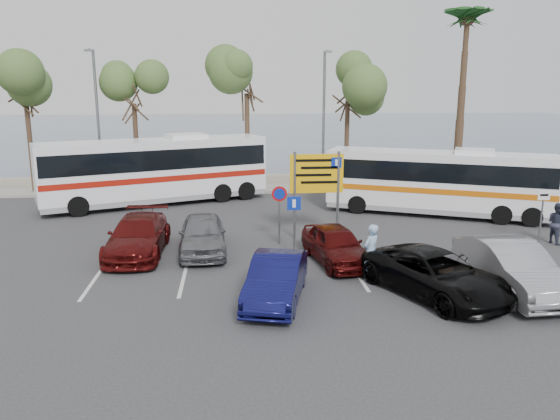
{
  "coord_description": "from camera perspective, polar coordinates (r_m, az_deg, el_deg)",
  "views": [
    {
      "loc": [
        -2.42,
        -18.59,
        6.21
      ],
      "look_at": [
        -0.52,
        3.0,
        1.25
      ],
      "focal_mm": 35.0,
      "sensor_mm": 36.0,
      "label": 1
    }
  ],
  "objects": [
    {
      "name": "street_lamp_left",
      "position": [
        33.03,
        -18.56,
        9.44
      ],
      "size": [
        0.45,
        1.15,
        8.01
      ],
      "color": "slate",
      "rests_on": "kerb_strip"
    },
    {
      "name": "suv_black",
      "position": [
        17.16,
        15.91,
        -6.43
      ],
      "size": [
        4.11,
        5.38,
        1.36
      ],
      "primitive_type": "imported",
      "rotation": [
        0.0,
        0.0,
        0.44
      ],
      "color": "black",
      "rests_on": "ground"
    },
    {
      "name": "car_maroon",
      "position": [
        21.13,
        -14.62,
        -2.63
      ],
      "size": [
        2.09,
        4.93,
        1.42
      ],
      "primitive_type": "imported",
      "rotation": [
        0.0,
        0.0,
        -0.02
      ],
      "color": "#530E0D",
      "rests_on": "ground"
    },
    {
      "name": "kerb_strip",
      "position": [
        33.25,
        -0.77,
        2.25
      ],
      "size": [
        44.0,
        2.4,
        0.15
      ],
      "primitive_type": "cube",
      "color": "gray",
      "rests_on": "ground"
    },
    {
      "name": "car_blue",
      "position": [
        16.12,
        -0.38,
        -7.2
      ],
      "size": [
        2.35,
        4.32,
        1.35
      ],
      "primitive_type": "imported",
      "rotation": [
        0.0,
        0.0,
        -0.24
      ],
      "color": "#0F114A",
      "rests_on": "ground"
    },
    {
      "name": "car_silver_b",
      "position": [
        18.16,
        22.99,
        -5.55
      ],
      "size": [
        1.92,
        4.86,
        1.57
      ],
      "primitive_type": "imported",
      "rotation": [
        0.0,
        0.0,
        0.05
      ],
      "color": "#9A9AA0",
      "rests_on": "ground"
    },
    {
      "name": "coach_bus_left",
      "position": [
        29.71,
        -12.89,
        3.84
      ],
      "size": [
        11.87,
        6.74,
        3.67
      ],
      "color": "white",
      "rests_on": "ground"
    },
    {
      "name": "pedestrian_far",
      "position": [
        24.49,
        26.96,
        -1.23
      ],
      "size": [
        0.79,
        0.92,
        1.66
      ],
      "primitive_type": "imported",
      "rotation": [
        0.0,
        0.0,
        1.8
      ],
      "color": "#2F3346",
      "rests_on": "ground"
    },
    {
      "name": "tree_left",
      "position": [
        33.06,
        -15.09,
        12.1
      ],
      "size": [
        3.2,
        3.2,
        7.2
      ],
      "color": "#382619",
      "rests_on": "kerb_strip"
    },
    {
      "name": "coach_bus_right",
      "position": [
        27.6,
        16.13,
        2.61
      ],
      "size": [
        10.55,
        6.4,
        3.29
      ],
      "color": "white",
      "rests_on": "ground"
    },
    {
      "name": "lane_markings",
      "position": [
        18.69,
        -0.82,
        -6.5
      ],
      "size": [
        12.02,
        4.2,
        0.01
      ],
      "primitive_type": null,
      "color": "silver",
      "rests_on": "ground"
    },
    {
      "name": "seawall",
      "position": [
        35.17,
        -1.02,
        3.21
      ],
      "size": [
        48.0,
        0.8,
        0.6
      ],
      "primitive_type": "cube",
      "color": "gray",
      "rests_on": "ground"
    },
    {
      "name": "ground",
      "position": [
        19.75,
        2.28,
        -5.45
      ],
      "size": [
        120.0,
        120.0,
        0.0
      ],
      "primitive_type": "plane",
      "color": "#313133",
      "rests_on": "ground"
    },
    {
      "name": "tree_right",
      "position": [
        33.31,
        7.13,
        12.72
      ],
      "size": [
        3.2,
        3.2,
        7.4
      ],
      "color": "#382619",
      "rests_on": "kerb_strip"
    },
    {
      "name": "direction_sign",
      "position": [
        22.37,
        3.85,
        3.13
      ],
      "size": [
        2.2,
        0.12,
        3.6
      ],
      "color": "slate",
      "rests_on": "ground"
    },
    {
      "name": "sign_taxi",
      "position": [
        23.99,
        25.72,
        0.08
      ],
      "size": [
        0.5,
        0.07,
        2.2
      ],
      "color": "slate",
      "rests_on": "ground"
    },
    {
      "name": "sign_no_stop",
      "position": [
        21.55,
        -0.07,
        0.47
      ],
      "size": [
        0.6,
        0.08,
        2.35
      ],
      "color": "slate",
      "rests_on": "ground"
    },
    {
      "name": "car_red",
      "position": [
        19.57,
        5.85,
        -3.61
      ],
      "size": [
        2.31,
        4.2,
        1.35
      ],
      "primitive_type": "imported",
      "rotation": [
        0.0,
        0.0,
        0.19
      ],
      "color": "#460A0A",
      "rests_on": "ground"
    },
    {
      "name": "sign_parking",
      "position": [
        20.07,
        1.46,
        -0.78
      ],
      "size": [
        0.5,
        0.07,
        2.25
      ],
      "color": "slate",
      "rests_on": "ground"
    },
    {
      "name": "tree_mid",
      "position": [
        32.6,
        -3.52,
        13.65
      ],
      "size": [
        3.2,
        3.2,
        8.0
      ],
      "color": "#382619",
      "rests_on": "kerb_strip"
    },
    {
      "name": "palm_tree",
      "position": [
        35.62,
        18.97,
        18.12
      ],
      "size": [
        4.8,
        4.8,
        11.2
      ],
      "color": "#382619",
      "rests_on": "kerb_strip"
    },
    {
      "name": "car_silver_a",
      "position": [
        20.85,
        -8.1,
        -2.48
      ],
      "size": [
        1.91,
        4.34,
        1.46
      ],
      "primitive_type": "imported",
      "rotation": [
        0.0,
        0.0,
        0.04
      ],
      "color": "slate",
      "rests_on": "ground"
    },
    {
      "name": "street_lamp_right",
      "position": [
        32.6,
        4.61,
        10.02
      ],
      "size": [
        0.45,
        1.15,
        8.01
      ],
      "color": "slate",
      "rests_on": "kerb_strip"
    },
    {
      "name": "tree_far_left",
      "position": [
        34.58,
        -25.18,
        11.9
      ],
      "size": [
        3.2,
        3.2,
        7.6
      ],
      "color": "#382619",
      "rests_on": "kerb_strip"
    },
    {
      "name": "pedestrian_near",
      "position": [
        17.96,
        9.48,
        -4.38
      ],
      "size": [
        0.81,
        0.78,
        1.87
      ],
      "primitive_type": "imported",
      "rotation": [
        0.0,
        0.0,
        3.83
      ],
      "color": "#8FADD1",
      "rests_on": "ground"
    },
    {
      "name": "sea",
      "position": [
        78.87,
        -3.3,
        8.36
      ],
      "size": [
        140.0,
        140.0,
        0.0
      ],
      "primitive_type": "plane",
      "color": "#45556E",
      "rests_on": "ground"
    }
  ]
}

